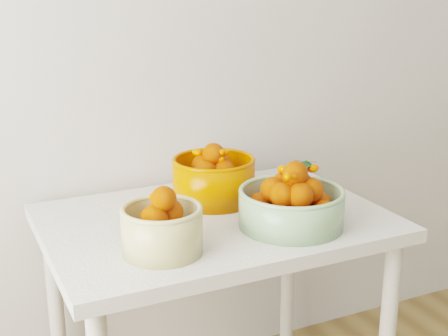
{
  "coord_description": "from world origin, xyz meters",
  "views": [
    {
      "loc": [
        -0.99,
        0.02,
        1.43
      ],
      "look_at": [
        -0.27,
        1.53,
        0.92
      ],
      "focal_mm": 50.0,
      "sensor_mm": 36.0,
      "label": 1
    }
  ],
  "objects_px": {
    "table": "(216,246)",
    "bowl_green": "(292,204)",
    "bowl_cream": "(162,228)",
    "bowl_orange": "(214,178)"
  },
  "relations": [
    {
      "from": "bowl_cream",
      "to": "bowl_orange",
      "type": "bearing_deg",
      "value": 46.72
    },
    {
      "from": "bowl_orange",
      "to": "table",
      "type": "bearing_deg",
      "value": -112.83
    },
    {
      "from": "table",
      "to": "bowl_orange",
      "type": "bearing_deg",
      "value": 67.17
    },
    {
      "from": "table",
      "to": "bowl_green",
      "type": "xyz_separation_m",
      "value": [
        0.17,
        -0.16,
        0.16
      ]
    },
    {
      "from": "bowl_cream",
      "to": "bowl_orange",
      "type": "relative_size",
      "value": 0.99
    },
    {
      "from": "table",
      "to": "bowl_cream",
      "type": "xyz_separation_m",
      "value": [
        -0.23,
        -0.17,
        0.16
      ]
    },
    {
      "from": "bowl_green",
      "to": "bowl_cream",
      "type": "bearing_deg",
      "value": -178.18
    },
    {
      "from": "table",
      "to": "bowl_cream",
      "type": "distance_m",
      "value": 0.33
    },
    {
      "from": "bowl_cream",
      "to": "bowl_orange",
      "type": "distance_m",
      "value": 0.41
    },
    {
      "from": "bowl_cream",
      "to": "table",
      "type": "bearing_deg",
      "value": 36.87
    }
  ]
}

